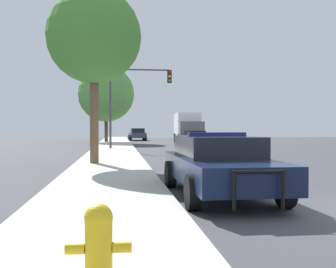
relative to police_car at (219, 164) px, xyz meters
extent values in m
cube|color=#BCB7AD|center=(-2.67, -2.05, -0.70)|extent=(3.00, 110.00, 0.13)
cube|color=#141E3D|center=(0.00, -0.06, -0.12)|extent=(2.01, 5.08, 0.56)
cube|color=black|center=(0.00, 0.19, 0.40)|extent=(1.70, 2.65, 0.49)
cylinder|color=black|center=(0.97, -1.62, -0.40)|extent=(0.25, 0.72, 0.71)
cylinder|color=black|center=(-0.93, -1.64, -0.40)|extent=(0.25, 0.72, 0.71)
cylinder|color=black|center=(0.93, 1.52, -0.40)|extent=(0.25, 0.72, 0.71)
cylinder|color=black|center=(-0.97, 1.49, -0.40)|extent=(0.25, 0.72, 0.71)
cylinder|color=black|center=(0.47, -2.70, -0.22)|extent=(0.07, 0.07, 0.69)
cylinder|color=black|center=(-0.40, -2.72, -0.22)|extent=(0.07, 0.07, 0.69)
cylinder|color=black|center=(0.04, -2.71, 0.09)|extent=(0.92, 0.08, 0.07)
cube|color=navy|center=(0.00, 0.19, 0.69)|extent=(1.40, 0.22, 0.09)
cube|color=navy|center=(0.97, -0.05, -0.10)|extent=(0.06, 3.64, 0.16)
cylinder|color=gold|center=(-2.55, -5.76, -0.32)|extent=(0.25, 0.25, 0.62)
sphere|color=gold|center=(-2.55, -5.76, 0.03)|extent=(0.27, 0.27, 0.27)
cylinder|color=gold|center=(-2.77, -5.76, -0.26)|extent=(0.18, 0.10, 0.10)
cylinder|color=gold|center=(-2.33, -5.76, -0.26)|extent=(0.18, 0.10, 0.10)
cylinder|color=#424247|center=(-2.89, 20.00, 2.20)|extent=(0.16, 0.16, 5.67)
cylinder|color=#424247|center=(-0.81, 20.00, 4.89)|extent=(4.16, 0.11, 0.11)
cube|color=black|center=(1.27, 20.00, 4.44)|extent=(0.30, 0.24, 0.90)
sphere|color=red|center=(1.27, 19.87, 4.74)|extent=(0.20, 0.20, 0.20)
sphere|color=orange|center=(1.27, 19.87, 4.44)|extent=(0.20, 0.20, 0.20)
sphere|color=green|center=(1.27, 19.87, 4.14)|extent=(0.20, 0.20, 0.20)
cube|color=maroon|center=(4.23, 25.91, -0.16)|extent=(1.90, 4.02, 0.51)
cube|color=black|center=(4.22, 26.11, 0.31)|extent=(1.57, 2.12, 0.44)
cylinder|color=black|center=(5.13, 24.73, -0.42)|extent=(0.27, 0.70, 0.69)
cylinder|color=black|center=(3.44, 24.65, -0.42)|extent=(0.27, 0.70, 0.69)
cylinder|color=black|center=(5.01, 27.17, -0.42)|extent=(0.27, 0.70, 0.69)
cylinder|color=black|center=(3.33, 27.10, -0.42)|extent=(0.27, 0.70, 0.69)
cube|color=#333856|center=(-0.08, 40.57, -0.12)|extent=(1.94, 4.54, 0.59)
cube|color=black|center=(-0.07, 40.35, 0.43)|extent=(1.61, 2.39, 0.52)
cylinder|color=black|center=(-1.00, 41.93, -0.41)|extent=(0.27, 0.70, 0.69)
cylinder|color=black|center=(0.73, 41.99, -0.41)|extent=(0.27, 0.70, 0.69)
cylinder|color=black|center=(-0.90, 39.15, -0.41)|extent=(0.27, 0.70, 0.69)
cylinder|color=black|center=(0.84, 39.22, -0.41)|extent=(0.27, 0.70, 0.69)
cube|color=slate|center=(4.44, 29.09, 0.54)|extent=(2.37, 2.27, 1.64)
cube|color=white|center=(4.66, 32.92, 0.98)|extent=(2.57, 5.63, 2.53)
cylinder|color=black|center=(5.56, 29.25, -0.28)|extent=(0.33, 0.97, 0.96)
cylinder|color=black|center=(3.35, 29.37, -0.28)|extent=(0.33, 0.97, 0.96)
cylinder|color=black|center=(5.82, 33.88, -0.28)|extent=(0.33, 0.97, 0.96)
cylinder|color=black|center=(3.62, 34.01, -0.28)|extent=(0.33, 0.97, 0.96)
cylinder|color=brown|center=(-3.34, 7.93, 1.45)|extent=(0.36, 0.36, 4.16)
sphere|color=#4C8E38|center=(-3.34, 7.93, 4.60)|extent=(3.90, 3.90, 3.90)
cylinder|color=#4C3823|center=(-3.54, 32.86, 1.00)|extent=(0.34, 0.34, 3.27)
sphere|color=#5B9947|center=(-3.54, 32.86, 4.18)|extent=(5.61, 5.61, 5.61)
camera|label=1|loc=(-2.37, -9.70, 0.87)|focal=45.00mm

